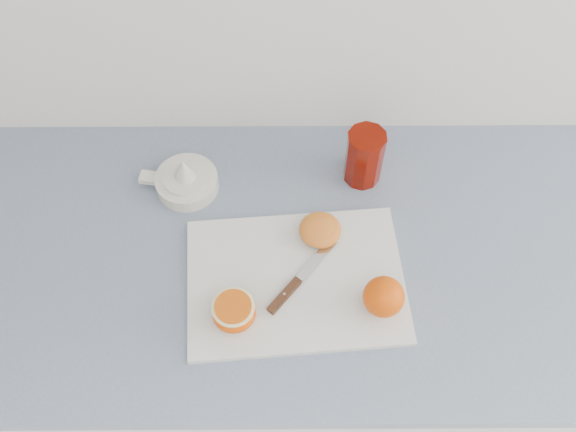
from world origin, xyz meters
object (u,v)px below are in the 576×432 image
(cutting_board, at_px, (296,281))
(red_tumbler, at_px, (364,158))
(counter, at_px, (280,340))
(citrus_juicer, at_px, (186,180))
(half_orange, at_px, (234,312))

(cutting_board, bearing_deg, red_tumbler, 60.52)
(counter, xyz_separation_m, red_tumbler, (0.17, 0.17, 0.50))
(cutting_board, bearing_deg, counter, 115.71)
(counter, height_order, citrus_juicer, citrus_juicer)
(red_tumbler, bearing_deg, counter, -134.58)
(cutting_board, relative_size, red_tumbler, 3.14)
(citrus_juicer, bearing_deg, counter, -38.67)
(counter, relative_size, half_orange, 33.80)
(cutting_board, bearing_deg, half_orange, -145.45)
(counter, bearing_deg, citrus_juicer, 141.33)
(half_orange, bearing_deg, citrus_juicer, 110.50)
(counter, distance_m, citrus_juicer, 0.52)
(citrus_juicer, bearing_deg, half_orange, -69.50)
(counter, bearing_deg, half_orange, -117.53)
(half_orange, distance_m, red_tumbler, 0.39)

